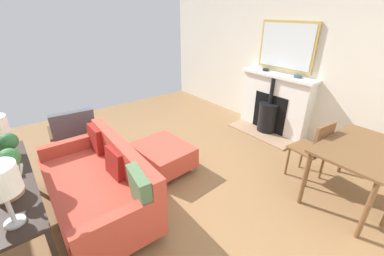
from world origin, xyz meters
The scene contains 13 objects.
ground_plane centered at (0.00, 0.00, 0.00)m, with size 5.64×5.96×0.01m, color olive.
wall_left centered at (-2.82, 0.00, 1.38)m, with size 0.12×5.96×2.77m, color beige.
fireplace centered at (-2.60, 0.21, 0.50)m, with size 0.67×1.44×1.11m.
mirror_over_mantel centered at (-2.73, 0.21, 1.57)m, with size 0.04×1.06×0.81m.
mantel_bowl_near centered at (-2.64, -0.08, 1.13)m, with size 0.12×0.12×0.04m.
mantel_bowl_far centered at (-2.64, 0.57, 1.13)m, with size 0.14×0.14×0.04m.
sofa centered at (0.72, 0.29, 0.33)m, with size 0.91×1.78×0.78m.
ottoman centered at (-0.27, 0.05, 0.23)m, with size 0.73×0.86×0.38m.
armchair_accent centered at (0.63, -1.11, 0.44)m, with size 0.73×0.66×0.82m.
console_table centered at (1.49, 0.28, 0.65)m, with size 0.39×1.65×0.73m.
book_stack centered at (1.49, 0.15, 0.77)m, with size 0.29×0.23×0.07m.
dining_table centered at (-1.71, 2.01, 0.65)m, with size 1.14×0.75×0.74m.
dining_chair_near_fireplace centered at (-1.70, 1.50, 0.52)m, with size 0.44×0.44×0.87m.
Camera 1 is at (1.28, 2.73, 2.13)m, focal length 23.11 mm.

